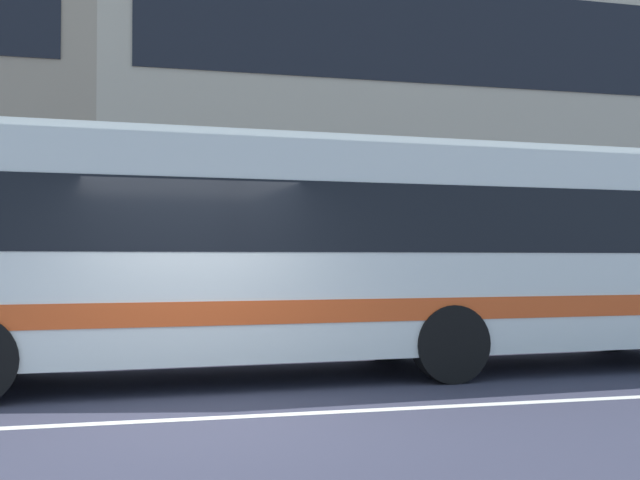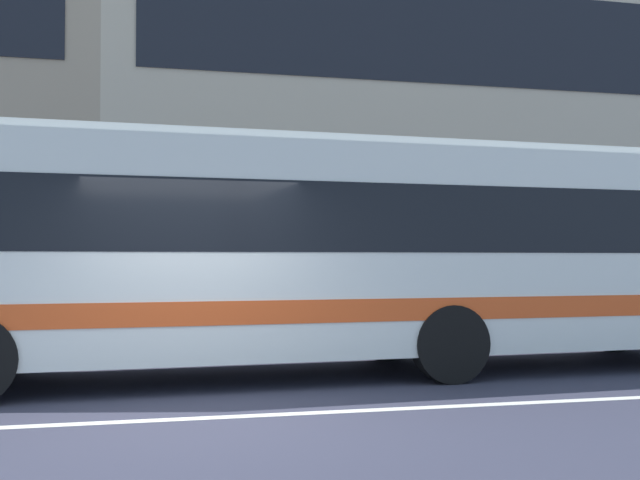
# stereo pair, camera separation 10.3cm
# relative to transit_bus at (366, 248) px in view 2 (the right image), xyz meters

# --- Properties ---
(ground_plane) EXTENTS (160.00, 160.00, 0.00)m
(ground_plane) POSITION_rel_transit_bus_xyz_m (-2.48, -2.53, -1.74)
(ground_plane) COLOR #343445
(lane_centre_line) EXTENTS (60.00, 0.16, 0.01)m
(lane_centre_line) POSITION_rel_transit_bus_xyz_m (-2.48, -2.53, -1.74)
(lane_centre_line) COLOR silver
(lane_centre_line) RESTS_ON ground_plane
(apartment_block_right) EXTENTS (20.88, 11.20, 13.18)m
(apartment_block_right) POSITION_rel_transit_bus_xyz_m (6.29, 14.32, 4.85)
(apartment_block_right) COLOR #C4B49A
(apartment_block_right) RESTS_ON ground_plane
(transit_bus) EXTENTS (11.92, 3.06, 3.16)m
(transit_bus) POSITION_rel_transit_bus_xyz_m (0.00, 0.00, 0.00)
(transit_bus) COLOR silver
(transit_bus) RESTS_ON ground_plane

